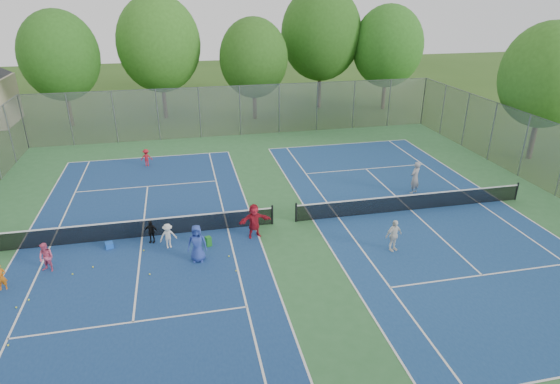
# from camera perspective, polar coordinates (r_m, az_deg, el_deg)

# --- Properties ---
(ground) EXTENTS (120.00, 120.00, 0.00)m
(ground) POSITION_cam_1_polar(r_m,az_deg,el_deg) (23.86, 0.51, -3.80)
(ground) COLOR #2F5219
(ground) RESTS_ON ground
(court_pad) EXTENTS (32.00, 32.00, 0.01)m
(court_pad) POSITION_cam_1_polar(r_m,az_deg,el_deg) (23.86, 0.51, -3.79)
(court_pad) COLOR #326A37
(court_pad) RESTS_ON ground
(court_left) EXTENTS (10.97, 23.77, 0.01)m
(court_left) POSITION_cam_1_polar(r_m,az_deg,el_deg) (23.49, -16.46, -5.28)
(court_left) COLOR navy
(court_left) RESTS_ON court_pad
(court_right) EXTENTS (10.97, 23.77, 0.01)m
(court_right) POSITION_cam_1_polar(r_m,az_deg,el_deg) (26.15, 15.65, -2.13)
(court_right) COLOR navy
(court_right) RESTS_ON court_pad
(net_left) EXTENTS (12.87, 0.10, 0.91)m
(net_left) POSITION_cam_1_polar(r_m,az_deg,el_deg) (23.29, -16.58, -4.33)
(net_left) COLOR black
(net_left) RESTS_ON ground
(net_right) EXTENTS (12.87, 0.10, 0.91)m
(net_right) POSITION_cam_1_polar(r_m,az_deg,el_deg) (25.97, 15.76, -1.26)
(net_right) COLOR black
(net_right) RESTS_ON ground
(fence_north) EXTENTS (32.00, 0.10, 4.00)m
(fence_north) POSITION_cam_1_polar(r_m,az_deg,el_deg) (38.03, -4.89, 9.83)
(fence_north) COLOR gray
(fence_north) RESTS_ON ground
(tree_nw) EXTENTS (6.40, 6.40, 9.58)m
(tree_nw) POSITION_cam_1_polar(r_m,az_deg,el_deg) (43.95, -25.29, 14.78)
(tree_nw) COLOR #443326
(tree_nw) RESTS_ON ground
(tree_nl) EXTENTS (7.20, 7.20, 10.69)m
(tree_nl) POSITION_cam_1_polar(r_m,az_deg,el_deg) (43.90, -14.56, 17.06)
(tree_nl) COLOR #443326
(tree_nl) RESTS_ON ground
(tree_nc) EXTENTS (6.00, 6.00, 8.85)m
(tree_nc) POSITION_cam_1_polar(r_m,az_deg,el_deg) (42.57, -3.23, 15.99)
(tree_nc) COLOR #443326
(tree_nc) RESTS_ON ground
(tree_nr) EXTENTS (7.60, 7.60, 11.42)m
(tree_nr) POSITION_cam_1_polar(r_m,az_deg,el_deg) (46.89, 5.03, 18.66)
(tree_nr) COLOR #443326
(tree_nr) RESTS_ON ground
(tree_ne) EXTENTS (6.60, 6.60, 9.77)m
(tree_ne) POSITION_cam_1_polar(r_m,az_deg,el_deg) (47.26, 13.01, 16.91)
(tree_ne) COLOR #443326
(tree_ne) RESTS_ON ground
(tree_side_e) EXTENTS (6.00, 6.00, 9.20)m
(tree_side_e) POSITION_cam_1_polar(r_m,az_deg,el_deg) (36.07, 29.76, 12.23)
(tree_side_e) COLOR #443326
(tree_side_e) RESTS_ON ground
(ball_crate) EXTENTS (0.40, 0.40, 0.29)m
(ball_crate) POSITION_cam_1_polar(r_m,az_deg,el_deg) (22.97, -20.09, -6.12)
(ball_crate) COLOR blue
(ball_crate) RESTS_ON ground
(ball_hopper) EXTENTS (0.32, 0.32, 0.48)m
(ball_hopper) POSITION_cam_1_polar(r_m,az_deg,el_deg) (21.95, -8.73, -5.98)
(ball_hopper) COLOR #238125
(ball_hopper) RESTS_ON ground
(student_a) EXTENTS (0.45, 0.33, 1.16)m
(student_a) POSITION_cam_1_polar(r_m,az_deg,el_deg) (21.60, -30.89, -8.89)
(student_a) COLOR #CF6513
(student_a) RESTS_ON ground
(student_b) EXTENTS (0.79, 0.73, 1.32)m
(student_b) POSITION_cam_1_polar(r_m,az_deg,el_deg) (21.97, -26.60, -7.17)
(student_b) COLOR #DB557D
(student_b) RESTS_ON ground
(student_c) EXTENTS (0.87, 0.64, 1.21)m
(student_c) POSITION_cam_1_polar(r_m,az_deg,el_deg) (22.00, -13.49, -5.24)
(student_c) COLOR silver
(student_c) RESTS_ON ground
(student_d) EXTENTS (0.71, 0.44, 1.12)m
(student_d) POSITION_cam_1_polar(r_m,az_deg,el_deg) (22.66, -15.45, -4.69)
(student_d) COLOR black
(student_d) RESTS_ON ground
(student_e) EXTENTS (0.91, 0.67, 1.72)m
(student_e) POSITION_cam_1_polar(r_m,az_deg,el_deg) (20.61, -10.07, -6.20)
(student_e) COLOR #294097
(student_e) RESTS_ON ground
(student_f) EXTENTS (1.64, 0.74, 1.70)m
(student_f) POSITION_cam_1_polar(r_m,az_deg,el_deg) (22.24, -3.16, -3.52)
(student_f) COLOR #AA1828
(student_f) RESTS_ON ground
(child_far_baseline) EXTENTS (0.79, 0.48, 1.18)m
(child_far_baseline) POSITION_cam_1_polar(r_m,az_deg,el_deg) (32.58, -15.97, 4.05)
(child_far_baseline) COLOR #AB1823
(child_far_baseline) RESTS_ON ground
(instructor) EXTENTS (0.84, 0.74, 1.93)m
(instructor) POSITION_cam_1_polar(r_m,az_deg,el_deg) (28.03, 16.13, 1.68)
(instructor) COLOR #949497
(instructor) RESTS_ON ground
(teen_court_b) EXTENTS (0.96, 0.60, 1.53)m
(teen_court_b) POSITION_cam_1_polar(r_m,az_deg,el_deg) (21.73, 13.68, -5.17)
(teen_court_b) COLOR white
(teen_court_b) RESTS_ON ground
(tennis_ball_0) EXTENTS (0.07, 0.07, 0.07)m
(tennis_ball_0) POSITION_cam_1_polar(r_m,az_deg,el_deg) (21.08, -6.25, -7.83)
(tennis_ball_0) COLOR #D8ED37
(tennis_ball_0) RESTS_ON ground
(tennis_ball_1) EXTENTS (0.07, 0.07, 0.07)m
(tennis_ball_1) POSITION_cam_1_polar(r_m,az_deg,el_deg) (22.27, -16.28, -6.88)
(tennis_ball_1) COLOR #B3C22D
(tennis_ball_1) RESTS_ON ground
(tennis_ball_2) EXTENTS (0.07, 0.07, 0.07)m
(tennis_ball_2) POSITION_cam_1_polar(r_m,az_deg,el_deg) (20.06, -5.37, -9.58)
(tennis_ball_2) COLOR gold
(tennis_ball_2) RESTS_ON ground
(tennis_ball_3) EXTENTS (0.07, 0.07, 0.07)m
(tennis_ball_3) POSITION_cam_1_polar(r_m,az_deg,el_deg) (21.00, -9.64, -8.18)
(tennis_ball_3) COLOR #D5E435
(tennis_ball_3) RESTS_ON ground
(tennis_ball_4) EXTENTS (0.07, 0.07, 0.07)m
(tennis_ball_4) POSITION_cam_1_polar(r_m,az_deg,el_deg) (18.74, -30.22, -15.88)
(tennis_ball_4) COLOR yellow
(tennis_ball_4) RESTS_ON ground
(tennis_ball_5) EXTENTS (0.07, 0.07, 0.07)m
(tennis_ball_5) POSITION_cam_1_polar(r_m,az_deg,el_deg) (20.47, -29.47, -12.20)
(tennis_ball_5) COLOR #B5CD2F
(tennis_ball_5) RESTS_ON ground
(tennis_ball_6) EXTENTS (0.07, 0.07, 0.07)m
(tennis_ball_6) POSITION_cam_1_polar(r_m,az_deg,el_deg) (20.69, -28.29, -11.54)
(tennis_ball_6) COLOR #D5F338
(tennis_ball_6) RESTS_ON ground
(tennis_ball_7) EXTENTS (0.07, 0.07, 0.07)m
(tennis_ball_7) POSITION_cam_1_polar(r_m,az_deg,el_deg) (20.49, -15.59, -9.67)
(tennis_ball_7) COLOR yellow
(tennis_ball_7) RESTS_ON ground
(tennis_ball_8) EXTENTS (0.07, 0.07, 0.07)m
(tennis_ball_8) POSITION_cam_1_polar(r_m,az_deg,el_deg) (21.74, -21.85, -8.52)
(tennis_ball_8) COLOR yellow
(tennis_ball_8) RESTS_ON ground
(tennis_ball_9) EXTENTS (0.07, 0.07, 0.07)m
(tennis_ball_9) POSITION_cam_1_polar(r_m,az_deg,el_deg) (21.57, -23.96, -9.17)
(tennis_ball_9) COLOR #AEC22D
(tennis_ball_9) RESTS_ON ground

